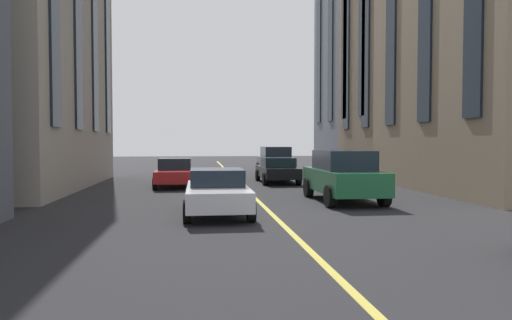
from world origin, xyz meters
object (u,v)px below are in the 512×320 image
object	(u,v)px
car_black_parked_b	(277,170)
car_white_mid	(217,191)
car_red_trailing	(175,173)
car_grey_parked_a	(275,160)
car_green_oncoming	(343,175)

from	to	relation	value
car_black_parked_b	car_white_mid	size ratio (longest dim) A/B	1.00
car_red_trailing	car_black_parked_b	xyz separation A→B (m)	(1.63, -5.34, 0.00)
car_red_trailing	car_white_mid	world-z (taller)	car_red_trailing
car_grey_parked_a	car_green_oncoming	xyz separation A→B (m)	(-14.51, -0.11, 0.00)
car_black_parked_b	car_red_trailing	bearing A→B (deg)	107.01
car_red_trailing	car_white_mid	distance (m)	9.17
car_green_oncoming	car_red_trailing	distance (m)	9.14
car_grey_parked_a	car_red_trailing	xyz separation A→B (m)	(-8.00, 6.30, -0.27)
car_green_oncoming	car_red_trailing	size ratio (longest dim) A/B	1.21
car_green_oncoming	car_black_parked_b	world-z (taller)	car_green_oncoming
car_green_oncoming	car_grey_parked_a	bearing A→B (deg)	0.43
car_green_oncoming	car_white_mid	distance (m)	5.36
car_green_oncoming	car_white_mid	size ratio (longest dim) A/B	1.07
car_green_oncoming	car_white_mid	world-z (taller)	car_green_oncoming
car_green_oncoming	car_red_trailing	bearing A→B (deg)	44.56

